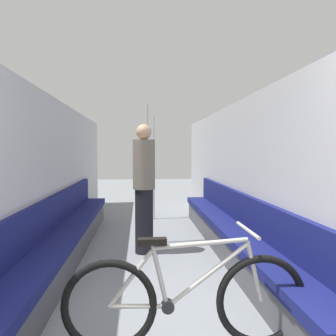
{
  "coord_description": "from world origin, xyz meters",
  "views": [
    {
      "loc": [
        -0.13,
        -1.07,
        1.4
      ],
      "look_at": [
        0.17,
        2.43,
        1.21
      ],
      "focal_mm": 35.0,
      "sensor_mm": 36.0,
      "label": 1
    }
  ],
  "objects": [
    {
      "name": "bench_seat_row_left",
      "position": [
        -1.08,
        3.1,
        0.28
      ],
      "size": [
        0.41,
        5.14,
        0.83
      ],
      "color": "#4C4C51",
      "rests_on": "ground"
    },
    {
      "name": "wall_right",
      "position": [
        1.31,
        3.06,
        1.05
      ],
      "size": [
        0.1,
        9.33,
        2.11
      ],
      "primitive_type": "cube",
      "color": "#B2B2B7",
      "rests_on": "ground"
    },
    {
      "name": "bicycle",
      "position": [
        0.19,
        1.15,
        0.35
      ],
      "size": [
        1.73,
        0.46,
        0.85
      ],
      "rotation": [
        0.0,
        0.0,
        -0.28
      ],
      "color": "black",
      "rests_on": "ground"
    },
    {
      "name": "wall_left",
      "position": [
        -1.31,
        3.06,
        1.05
      ],
      "size": [
        0.1,
        9.33,
        2.11
      ],
      "primitive_type": "cube",
      "color": "#B2B2B7",
      "rests_on": "ground"
    },
    {
      "name": "grab_pole_near",
      "position": [
        0.14,
        5.58,
        1.01
      ],
      "size": [
        0.08,
        0.08,
        2.09
      ],
      "color": "gray",
      "rests_on": "ground"
    },
    {
      "name": "passenger_standing",
      "position": [
        -0.08,
        3.37,
        0.91
      ],
      "size": [
        0.3,
        0.3,
        1.75
      ],
      "rotation": [
        0.0,
        0.0,
        2.51
      ],
      "color": "black",
      "rests_on": "ground"
    },
    {
      "name": "bench_seat_row_right",
      "position": [
        1.08,
        3.1,
        0.28
      ],
      "size": [
        0.41,
        5.14,
        0.83
      ],
      "color": "#4C4C51",
      "rests_on": "ground"
    },
    {
      "name": "grab_pole_far",
      "position": [
        -0.03,
        3.82,
        1.01
      ],
      "size": [
        0.08,
        0.08,
        2.09
      ],
      "color": "gray",
      "rests_on": "ground"
    }
  ]
}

